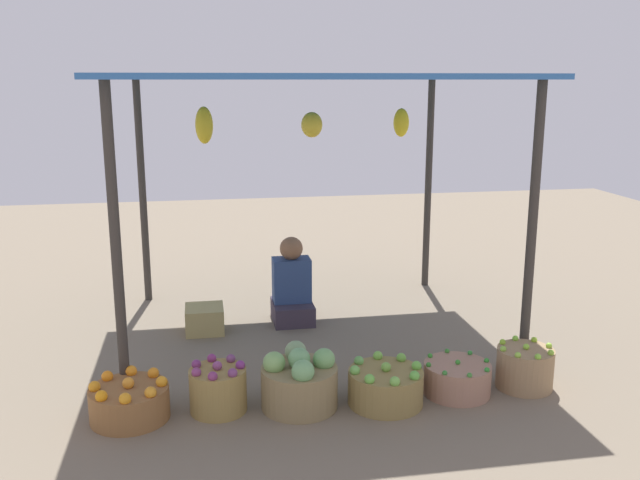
{
  "coord_description": "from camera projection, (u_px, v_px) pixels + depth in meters",
  "views": [
    {
      "loc": [
        -0.89,
        -5.64,
        2.16
      ],
      "look_at": [
        0.0,
        -0.57,
        0.95
      ],
      "focal_mm": 38.5,
      "sensor_mm": 36.0,
      "label": 1
    }
  ],
  "objects": [
    {
      "name": "wooden_crate_near_vendor",
      "position": [
        205.0,
        319.0,
        6.0
      ],
      "size": [
        0.33,
        0.33,
        0.23
      ],
      "primitive_type": "cube",
      "color": "tan",
      "rests_on": "ground"
    },
    {
      "name": "basket_green_chilies",
      "position": [
        457.0,
        378.0,
        4.82
      ],
      "size": [
        0.47,
        0.47,
        0.25
      ],
      "color": "#A47860",
      "rests_on": "ground"
    },
    {
      "name": "basket_cabbages",
      "position": [
        299.0,
        382.0,
        4.6
      ],
      "size": [
        0.52,
        0.52,
        0.42
      ],
      "color": "olive",
      "rests_on": "ground"
    },
    {
      "name": "ground_plane",
      "position": [
        309.0,
        330.0,
        6.05
      ],
      "size": [
        14.0,
        14.0,
        0.0
      ],
      "primitive_type": "plane",
      "color": "#766956"
    },
    {
      "name": "basket_limes",
      "position": [
        525.0,
        368.0,
        4.9
      ],
      "size": [
        0.4,
        0.4,
        0.33
      ],
      "color": "#9C7C56",
      "rests_on": "ground"
    },
    {
      "name": "market_stall_structure",
      "position": [
        308.0,
        94.0,
        5.58
      ],
      "size": [
        3.2,
        2.6,
        2.2
      ],
      "color": "#38332D",
      "rests_on": "ground"
    },
    {
      "name": "basket_purple_onions",
      "position": [
        218.0,
        389.0,
        4.55
      ],
      "size": [
        0.38,
        0.38,
        0.35
      ],
      "color": "olive",
      "rests_on": "ground"
    },
    {
      "name": "basket_green_apples",
      "position": [
        386.0,
        386.0,
        4.66
      ],
      "size": [
        0.51,
        0.51,
        0.3
      ],
      "color": "olive",
      "rests_on": "ground"
    },
    {
      "name": "vendor_person",
      "position": [
        292.0,
        289.0,
        6.24
      ],
      "size": [
        0.36,
        0.44,
        0.78
      ],
      "color": "#3A3140",
      "rests_on": "ground"
    },
    {
      "name": "basket_oranges",
      "position": [
        130.0,
        402.0,
        4.45
      ],
      "size": [
        0.51,
        0.51,
        0.29
      ],
      "color": "olive",
      "rests_on": "ground"
    }
  ]
}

